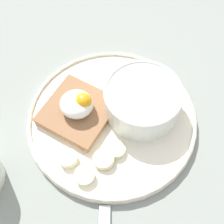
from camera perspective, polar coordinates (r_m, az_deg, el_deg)
ground_plane at (r=52.38cm, az=-0.00°, el=-2.19°), size 120.00×120.00×2.00cm
plate at (r=50.80cm, az=-0.00°, el=-1.25°), size 27.48×27.48×1.60cm
oatmeal_bowl at (r=49.38cm, az=5.55°, el=2.17°), size 12.30×12.30×5.40cm
toast_slice at (r=50.58cm, az=-6.27°, el=0.13°), size 11.02×11.02×1.53cm
poached_egg at (r=48.56cm, az=-6.29°, el=1.53°), size 5.28×5.07×3.72cm
banana_slice_front at (r=46.25cm, az=-5.03°, el=-11.48°), size 3.91×3.95×1.34cm
banana_slice_left at (r=47.00cm, az=-1.50°, el=-8.59°), size 3.59×3.49×1.46cm
banana_slice_back at (r=47.40cm, az=-8.00°, el=-8.43°), size 3.53×3.48×1.36cm
banana_slice_right at (r=47.61cm, az=0.76°, el=-6.87°), size 3.39×3.43×1.17cm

